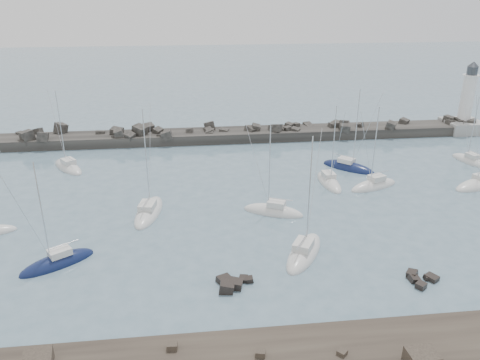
# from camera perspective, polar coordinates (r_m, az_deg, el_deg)

# --- Properties ---
(ground) EXTENTS (400.00, 400.00, 0.00)m
(ground) POSITION_cam_1_polar(r_m,az_deg,el_deg) (54.93, 2.55, -6.89)
(ground) COLOR slate
(ground) RESTS_ON ground
(rock_cluster_near) EXTENTS (3.78, 3.19, 1.65)m
(rock_cluster_near) POSITION_cam_1_polar(r_m,az_deg,el_deg) (46.45, -1.18, -12.66)
(rock_cluster_near) COLOR black
(rock_cluster_near) RESTS_ON ground
(rock_cluster_far) EXTENTS (3.21, 3.27, 1.15)m
(rock_cluster_far) POSITION_cam_1_polar(r_m,az_deg,el_deg) (50.45, 21.07, -11.20)
(rock_cluster_far) COLOR black
(rock_cluster_far) RESTS_ON ground
(breakwater) EXTENTS (115.00, 7.27, 5.22)m
(breakwater) POSITION_cam_1_polar(r_m,az_deg,el_deg) (89.26, -6.10, 4.97)
(breakwater) COLOR #282724
(breakwater) RESTS_ON ground
(lighthouse) EXTENTS (7.00, 7.00, 14.60)m
(lighthouse) POSITION_cam_1_polar(r_m,az_deg,el_deg) (104.19, 25.62, 6.99)
(lighthouse) COLOR gray
(lighthouse) RESTS_ON ground
(sailboat_1) EXTENTS (7.01, 8.44, 13.48)m
(sailboat_1) POSITION_cam_1_polar(r_m,az_deg,el_deg) (79.96, -20.19, 1.44)
(sailboat_1) COLOR silver
(sailboat_1) RESTS_ON ground
(sailboat_2) EXTENTS (7.87, 6.39, 12.59)m
(sailboat_2) POSITION_cam_1_polar(r_m,az_deg,el_deg) (53.25, -21.34, -9.41)
(sailboat_2) COLOR #0F1A41
(sailboat_2) RESTS_ON ground
(sailboat_3) EXTENTS (4.59, 9.63, 14.59)m
(sailboat_3) POSITION_cam_1_polar(r_m,az_deg,el_deg) (61.27, -11.05, -3.91)
(sailboat_3) COLOR silver
(sailboat_3) RESTS_ON ground
(sailboat_4) EXTENTS (8.17, 5.53, 12.68)m
(sailboat_4) POSITION_cam_1_polar(r_m,az_deg,el_deg) (60.45, 4.09, -3.88)
(sailboat_4) COLOR silver
(sailboat_4) RESTS_ON ground
(sailboat_5) EXTENTS (2.93, 8.21, 12.85)m
(sailboat_5) POSITION_cam_1_polar(r_m,az_deg,el_deg) (70.54, 10.78, -0.29)
(sailboat_5) COLOR silver
(sailboat_5) RESTS_ON ground
(sailboat_6) EXTENTS (6.96, 9.15, 14.33)m
(sailboat_6) POSITION_cam_1_polar(r_m,az_deg,el_deg) (51.82, 7.80, -8.84)
(sailboat_6) COLOR silver
(sailboat_6) RESTS_ON ground
(sailboat_7) EXTENTS (8.21, 8.04, 13.89)m
(sailboat_7) POSITION_cam_1_polar(r_m,az_deg,el_deg) (76.98, 13.05, 1.47)
(sailboat_7) COLOR #0F1A41
(sailboat_7) RESTS_ON ground
(sailboat_8) EXTENTS (8.48, 5.28, 13.04)m
(sailboat_8) POSITION_cam_1_polar(r_m,az_deg,el_deg) (70.73, 15.99, -0.71)
(sailboat_8) COLOR silver
(sailboat_8) RESTS_ON ground
(sailboat_9) EXTENTS (4.15, 7.72, 11.85)m
(sailboat_9) POSITION_cam_1_polar(r_m,az_deg,el_deg) (86.66, 26.22, 2.05)
(sailboat_9) COLOR silver
(sailboat_9) RESTS_ON ground
(sailboat_10) EXTENTS (10.06, 6.09, 15.10)m
(sailboat_10) POSITION_cam_1_polar(r_m,az_deg,el_deg) (76.97, 27.21, -0.53)
(sailboat_10) COLOR silver
(sailboat_10) RESTS_ON ground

